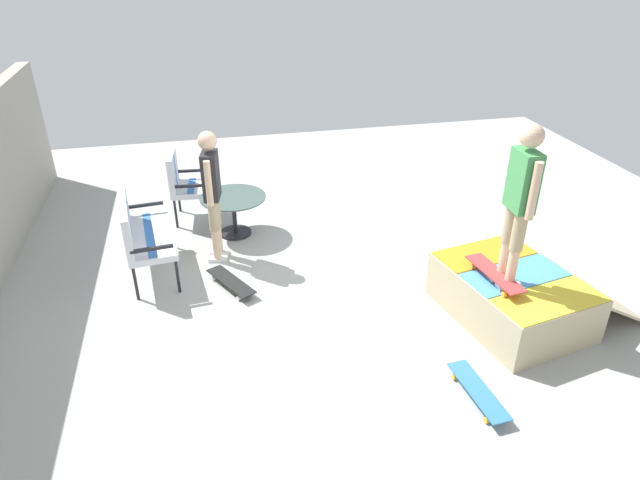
% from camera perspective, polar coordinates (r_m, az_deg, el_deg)
% --- Properties ---
extents(ground_plane, '(12.00, 12.00, 0.10)m').
position_cam_1_polar(ground_plane, '(6.71, 1.86, -5.40)').
color(ground_plane, '#A8A8A3').
extents(skate_ramp, '(1.84, 2.11, 0.55)m').
position_cam_1_polar(skate_ramp, '(6.44, 19.11, -5.33)').
color(skate_ramp, tan).
rests_on(skate_ramp, ground_plane).
extents(patio_bench, '(1.30, 0.68, 1.02)m').
position_cam_1_polar(patio_bench, '(7.04, -18.02, 1.12)').
color(patio_bench, black).
rests_on(patio_bench, ground_plane).
extents(patio_chair_near_house, '(0.66, 0.60, 1.02)m').
position_cam_1_polar(patio_chair_near_house, '(8.30, -13.82, 5.93)').
color(patio_chair_near_house, black).
rests_on(patio_chair_near_house, ground_plane).
extents(patio_table, '(0.90, 0.90, 0.57)m').
position_cam_1_polar(patio_table, '(7.80, -8.79, 3.28)').
color(patio_table, black).
rests_on(patio_table, ground_plane).
extents(person_watching, '(0.47, 0.29, 1.70)m').
position_cam_1_polar(person_watching, '(6.99, -10.97, 5.29)').
color(person_watching, silver).
rests_on(person_watching, ground_plane).
extents(person_skater, '(0.48, 0.25, 1.69)m').
position_cam_1_polar(person_skater, '(5.65, 19.77, 4.26)').
color(person_skater, silver).
rests_on(person_skater, skate_ramp).
extents(skateboard_by_bench, '(0.80, 0.55, 0.10)m').
position_cam_1_polar(skateboard_by_bench, '(6.74, -9.07, -4.22)').
color(skateboard_by_bench, black).
rests_on(skateboard_by_bench, ground_plane).
extents(skateboard_spare, '(0.81, 0.26, 0.10)m').
position_cam_1_polar(skateboard_spare, '(5.42, 15.83, -14.60)').
color(skateboard_spare, '#3372B2').
rests_on(skateboard_spare, ground_plane).
extents(skateboard_on_ramp, '(0.82, 0.30, 0.10)m').
position_cam_1_polar(skateboard_on_ramp, '(6.06, 17.38, -3.32)').
color(skateboard_on_ramp, '#B23838').
rests_on(skateboard_on_ramp, skate_ramp).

